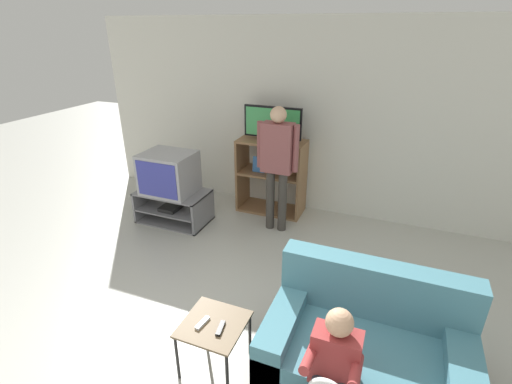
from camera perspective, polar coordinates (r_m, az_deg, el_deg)
wall_back at (r=5.16m, az=8.03°, el=10.93°), size 6.40×0.06×2.60m
tv_stand at (r=5.18m, az=-12.54°, el=-2.18°), size 0.94×0.56×0.43m
television_main at (r=5.00m, az=-13.26°, el=2.89°), size 0.66×0.55×0.54m
media_shelf at (r=5.22m, az=2.36°, el=2.53°), size 0.92×0.46×1.05m
television_flat at (r=4.98m, az=2.56°, el=10.30°), size 0.79×0.20×0.46m
snack_table at (r=3.00m, az=-6.51°, el=-20.13°), size 0.46×0.46×0.44m
remote_control_black at (r=2.90m, az=-5.48°, el=-20.14°), size 0.06×0.15×0.02m
remote_control_white at (r=2.96m, az=-8.23°, el=-19.30°), size 0.06×0.15×0.02m
couch at (r=3.08m, az=16.46°, el=-22.32°), size 1.44×0.87×0.86m
person_standing_adult at (r=4.56m, az=3.30°, el=5.19°), size 0.53×0.20×1.62m
person_seated_child at (r=2.53m, az=11.67°, el=-25.31°), size 0.33×0.43×0.96m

